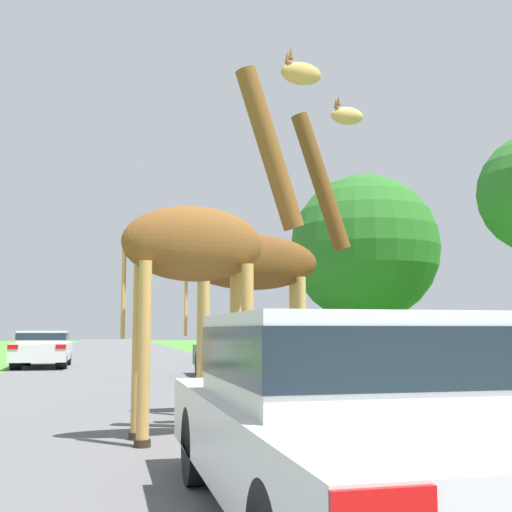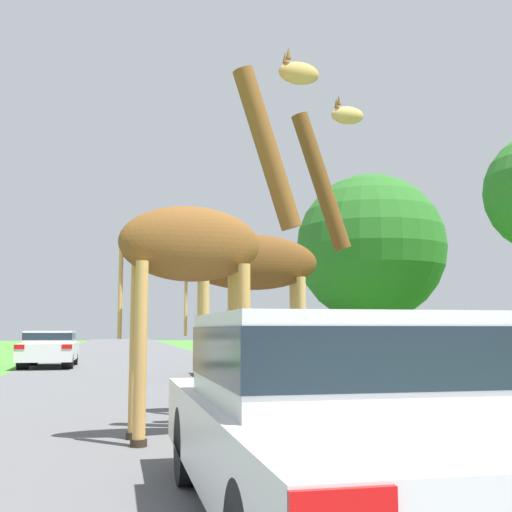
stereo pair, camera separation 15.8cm
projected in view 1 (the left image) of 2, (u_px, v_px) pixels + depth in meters
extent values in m
cube|color=#5B5B5E|center=(124.00, 359.00, 28.16)|extent=(7.60, 120.00, 0.00)
cylinder|color=tan|center=(294.00, 344.00, 10.34)|extent=(0.14, 0.14, 2.11)
cylinder|color=#2D2319|center=(294.00, 408.00, 10.23)|extent=(0.18, 0.18, 0.08)
cylinder|color=tan|center=(302.00, 345.00, 9.87)|extent=(0.14, 0.14, 2.11)
cylinder|color=#2D2319|center=(302.00, 412.00, 9.75)|extent=(0.18, 0.18, 0.08)
cylinder|color=tan|center=(201.00, 345.00, 10.05)|extent=(0.14, 0.14, 2.11)
cylinder|color=#2D2319|center=(200.00, 411.00, 9.93)|extent=(0.18, 0.18, 0.08)
cylinder|color=tan|center=(205.00, 346.00, 9.58)|extent=(0.14, 0.14, 2.11)
cylinder|color=#2D2319|center=(204.00, 415.00, 9.46)|extent=(0.18, 0.18, 0.08)
ellipsoid|color=brown|center=(251.00, 262.00, 10.11)|extent=(2.16, 0.64, 0.88)
cylinder|color=brown|center=(321.00, 182.00, 10.49)|extent=(0.99, 0.31, 2.29)
ellipsoid|color=tan|center=(347.00, 116.00, 10.71)|extent=(0.57, 0.26, 0.30)
cylinder|color=tan|center=(186.00, 298.00, 9.84)|extent=(0.05, 0.05, 1.16)
cone|color=brown|center=(336.00, 103.00, 10.77)|extent=(0.07, 0.07, 0.16)
cone|color=brown|center=(338.00, 101.00, 10.64)|extent=(0.07, 0.07, 0.16)
cylinder|color=tan|center=(236.00, 350.00, 8.04)|extent=(0.14, 0.14, 2.07)
cylinder|color=#2D2319|center=(235.00, 431.00, 7.92)|extent=(0.19, 0.19, 0.09)
cylinder|color=tan|center=(247.00, 351.00, 7.55)|extent=(0.14, 0.14, 2.07)
cylinder|color=#2D2319|center=(247.00, 438.00, 7.44)|extent=(0.19, 0.19, 0.09)
cylinder|color=tan|center=(138.00, 351.00, 7.67)|extent=(0.14, 0.14, 2.07)
cylinder|color=#2D2319|center=(136.00, 436.00, 7.56)|extent=(0.19, 0.19, 0.09)
cylinder|color=tan|center=(144.00, 352.00, 7.19)|extent=(0.14, 0.14, 2.07)
cylinder|color=#2D2319|center=(142.00, 443.00, 7.07)|extent=(0.19, 0.19, 0.09)
ellipsoid|color=brown|center=(194.00, 244.00, 7.76)|extent=(1.77, 0.74, 0.92)
cylinder|color=brown|center=(270.00, 149.00, 8.20)|extent=(0.93, 0.34, 2.11)
ellipsoid|color=tan|center=(301.00, 74.00, 8.45)|extent=(0.58, 0.28, 0.30)
cylinder|color=tan|center=(124.00, 289.00, 7.45)|extent=(0.05, 0.05, 1.14)
cone|color=brown|center=(287.00, 57.00, 8.49)|extent=(0.07, 0.07, 0.16)
cone|color=brown|center=(291.00, 53.00, 8.36)|extent=(0.07, 0.07, 0.16)
cube|color=silver|center=(354.00, 441.00, 4.31)|extent=(1.94, 4.47, 0.54)
cube|color=silver|center=(353.00, 357.00, 4.37)|extent=(1.75, 2.01, 0.58)
cube|color=#19232D|center=(352.00, 352.00, 4.38)|extent=(1.77, 2.03, 0.35)
cube|color=red|center=(384.00, 509.00, 1.98)|extent=(0.35, 0.03, 0.13)
cylinder|color=black|center=(208.00, 445.00, 5.40)|extent=(0.39, 0.64, 0.64)
cylinder|color=black|center=(380.00, 438.00, 5.76)|extent=(0.39, 0.64, 0.64)
cube|color=#144C28|center=(239.00, 357.00, 17.36)|extent=(1.98, 3.96, 0.58)
cube|color=#144C28|center=(239.00, 337.00, 17.42)|extent=(1.78, 1.78, 0.46)
cube|color=#19232D|center=(239.00, 337.00, 17.42)|extent=(1.80, 1.80, 0.27)
cube|color=red|center=(222.00, 352.00, 15.27)|extent=(0.36, 0.03, 0.14)
cube|color=red|center=(288.00, 351.00, 15.64)|extent=(0.36, 0.03, 0.14)
cylinder|color=black|center=(203.00, 364.00, 18.30)|extent=(0.40, 0.64, 0.64)
cylinder|color=black|center=(257.00, 363.00, 18.66)|extent=(0.40, 0.64, 0.64)
cylinder|color=black|center=(217.00, 369.00, 16.00)|extent=(0.40, 0.64, 0.64)
cylinder|color=black|center=(278.00, 368.00, 16.36)|extent=(0.40, 0.64, 0.64)
cube|color=silver|center=(43.00, 351.00, 22.11)|extent=(1.76, 4.13, 0.58)
cube|color=silver|center=(43.00, 337.00, 22.17)|extent=(1.58, 1.86, 0.41)
cube|color=#19232D|center=(43.00, 336.00, 22.17)|extent=(1.60, 1.88, 0.24)
cube|color=red|center=(13.00, 347.00, 19.97)|extent=(0.32, 0.03, 0.14)
cube|color=red|center=(61.00, 347.00, 20.29)|extent=(0.32, 0.03, 0.14)
cylinder|color=black|center=(25.00, 357.00, 23.13)|extent=(0.35, 0.60, 0.60)
cylinder|color=black|center=(66.00, 357.00, 23.45)|extent=(0.35, 0.60, 0.60)
cylinder|color=black|center=(16.00, 360.00, 20.73)|extent=(0.35, 0.60, 0.60)
cylinder|color=black|center=(62.00, 360.00, 21.05)|extent=(0.35, 0.60, 0.60)
cylinder|color=#4C3828|center=(366.00, 317.00, 24.49)|extent=(0.57, 0.57, 3.55)
sphere|color=#286623|center=(365.00, 248.00, 24.79)|extent=(5.73, 5.73, 5.73)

